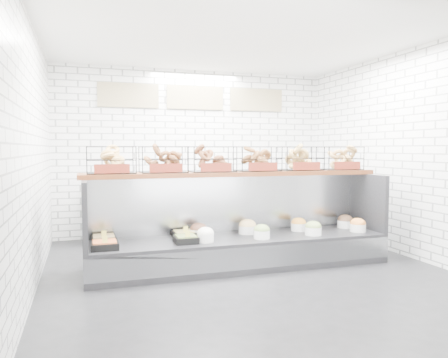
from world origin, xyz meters
name	(u,v)px	position (x,y,z in m)	size (l,w,h in m)	color
ground	(248,272)	(0.00, 0.00, 0.00)	(5.50, 5.50, 0.00)	black
room_shell	(233,113)	(0.00, 0.60, 2.06)	(5.02, 5.51, 3.01)	white
display_case	(240,241)	(0.01, 0.35, 0.33)	(4.00, 0.90, 1.20)	black
bagel_shelf	(235,161)	(0.00, 0.52, 1.40)	(4.10, 0.50, 0.40)	#4E2310
prep_counter	(199,210)	(-0.01, 2.43, 0.47)	(4.00, 0.60, 1.20)	#93969B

